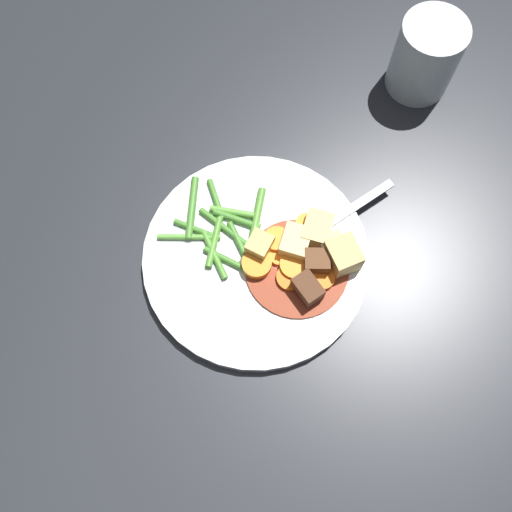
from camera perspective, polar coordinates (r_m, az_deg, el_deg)
name	(u,v)px	position (r m, az deg, el deg)	size (l,w,h in m)	color
ground_plane	(256,260)	(0.67, 0.00, -0.44)	(3.00, 3.00, 0.00)	#26282D
dinner_plate	(256,258)	(0.67, 0.00, -0.22)	(0.26, 0.26, 0.01)	white
stew_sauce	(297,268)	(0.65, 4.02, -1.17)	(0.12, 0.12, 0.00)	#93381E
carrot_slice_0	(290,278)	(0.65, 3.34, -2.14)	(0.03, 0.03, 0.01)	orange
carrot_slice_1	(280,255)	(0.66, 2.38, 0.09)	(0.03, 0.03, 0.01)	orange
carrot_slice_2	(257,264)	(0.65, 0.06, -0.82)	(0.03, 0.03, 0.01)	orange
carrot_slice_3	(307,225)	(0.67, 5.01, 3.03)	(0.03, 0.03, 0.01)	orange
carrot_slice_4	(277,240)	(0.66, 2.02, 1.56)	(0.03, 0.03, 0.01)	orange
carrot_slice_5	(321,277)	(0.65, 6.40, -2.07)	(0.03, 0.03, 0.01)	orange
carrot_slice_6	(294,266)	(0.65, 3.78, -0.95)	(0.03, 0.03, 0.01)	orange
carrot_slice_7	(306,273)	(0.65, 4.92, -1.65)	(0.03, 0.03, 0.01)	orange
potato_chunk_0	(262,247)	(0.65, 0.57, 0.88)	(0.02, 0.03, 0.03)	#DBBC6B
potato_chunk_1	(331,247)	(0.66, 7.37, 0.84)	(0.03, 0.02, 0.02)	#E5CC7A
potato_chunk_2	(343,255)	(0.65, 8.50, 0.05)	(0.03, 0.04, 0.03)	#DBBC6B
potato_chunk_3	(317,230)	(0.66, 5.99, 2.56)	(0.03, 0.04, 0.03)	#E5CC7A
potato_chunk_4	(295,243)	(0.65, 3.87, 1.31)	(0.03, 0.04, 0.03)	#EAD68C
meat_chunk_0	(307,289)	(0.64, 5.05, -3.23)	(0.03, 0.02, 0.03)	#56331E
meat_chunk_1	(317,262)	(0.65, 5.93, -0.61)	(0.02, 0.03, 0.03)	brown
green_bean_0	(192,208)	(0.68, -6.26, 4.69)	(0.01, 0.01, 0.08)	#4C8E33
green_bean_1	(195,229)	(0.67, -5.97, 2.64)	(0.01, 0.01, 0.05)	#4C8E33
green_bean_2	(214,255)	(0.66, -4.09, 0.12)	(0.01, 0.01, 0.06)	#599E38
green_bean_3	(258,212)	(0.67, 0.16, 4.27)	(0.01, 0.01, 0.06)	#599E38
green_bean_4	(233,212)	(0.68, -2.22, 4.30)	(0.01, 0.01, 0.06)	#66AD42
green_bean_5	(216,199)	(0.68, -3.93, 5.55)	(0.01, 0.01, 0.05)	#4C8E33
green_bean_6	(231,262)	(0.65, -2.45, -0.59)	(0.01, 0.01, 0.07)	#4C8E33
green_bean_7	(243,244)	(0.66, -1.28, 1.15)	(0.01, 0.01, 0.07)	#4C8E33
green_bean_8	(214,242)	(0.66, -4.10, 1.36)	(0.01, 0.01, 0.06)	#599E38
green_bean_9	(189,237)	(0.67, -6.56, 1.86)	(0.01, 0.01, 0.07)	#66AD42
green_bean_10	(237,220)	(0.67, -1.88, 3.58)	(0.01, 0.01, 0.06)	#4C8E33
green_bean_11	(228,230)	(0.67, -2.79, 2.52)	(0.01, 0.01, 0.08)	#4C8E33
fork	(328,224)	(0.68, 7.08, 3.13)	(0.09, 0.16, 0.00)	silver
water_glass	(426,57)	(0.78, 16.23, 18.18)	(0.08, 0.08, 0.10)	silver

